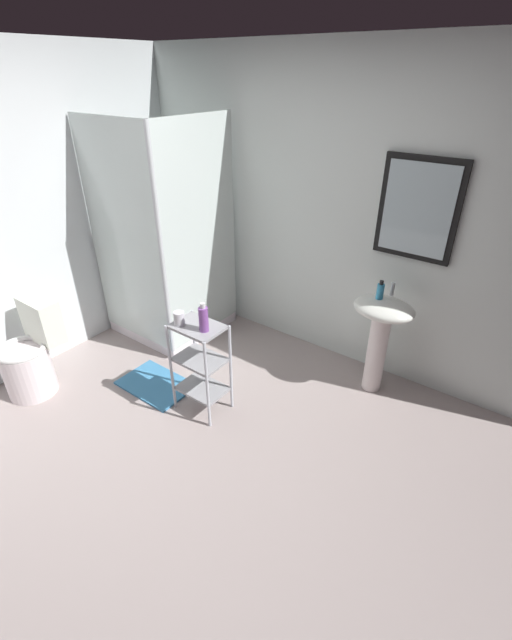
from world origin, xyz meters
TOP-DOWN VIEW (x-y plane):
  - ground_plane at (0.00, 0.00)m, footprint 4.20×4.20m
  - wall_back at (0.01, 1.85)m, footprint 4.20×0.14m
  - shower_stall at (-1.23, 1.18)m, footprint 0.92×0.92m
  - pedestal_sink at (0.72, 1.52)m, footprint 0.46×0.37m
  - sink_faucet at (0.72, 1.64)m, footprint 0.03×0.03m
  - toilet at (-1.48, -0.12)m, footprint 0.37×0.49m
  - storage_cart at (-0.24, 0.52)m, footprint 0.38×0.28m
  - hand_soap_bottle at (0.67, 1.53)m, footprint 0.05×0.05m
  - conditioner_bottle_purple at (-0.15, 0.50)m, footprint 0.07×0.07m
  - rinse_cup at (-0.35, 0.46)m, footprint 0.08×0.08m
  - bath_mat at (-0.73, 0.47)m, footprint 0.60×0.40m

SIDE VIEW (x-z plane):
  - ground_plane at x=0.00m, z-range -0.02..0.00m
  - bath_mat at x=-0.73m, z-range 0.00..0.02m
  - toilet at x=-1.48m, z-range -0.07..0.69m
  - storage_cart at x=-0.24m, z-range 0.07..0.81m
  - shower_stall at x=-1.23m, z-range -0.54..1.46m
  - pedestal_sink at x=0.72m, z-range 0.17..0.98m
  - rinse_cup at x=-0.35m, z-range 0.74..0.84m
  - conditioner_bottle_purple at x=-0.15m, z-range 0.73..0.94m
  - sink_faucet at x=0.72m, z-range 0.81..0.91m
  - hand_soap_bottle at x=0.67m, z-range 0.80..0.95m
  - wall_back at x=0.01m, z-range 0.00..2.50m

